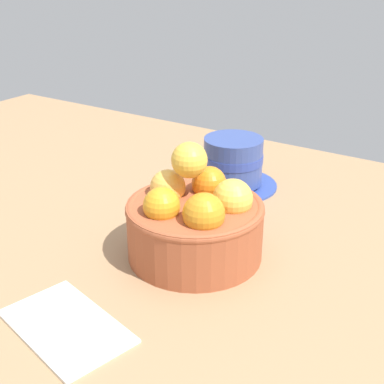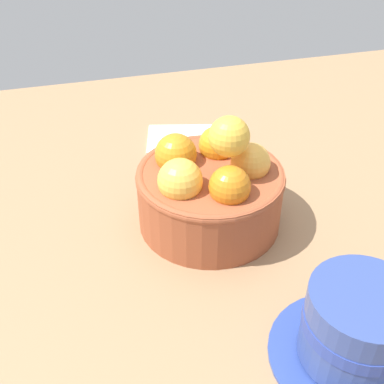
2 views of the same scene
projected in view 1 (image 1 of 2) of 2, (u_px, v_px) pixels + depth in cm
name	position (u px, v px, depth cm)	size (l,w,h in cm)	color
ground_plane	(195.00, 272.00, 60.70)	(145.64, 80.60, 4.61)	#997551
terracotta_bowl	(195.00, 220.00, 57.94)	(15.08, 15.08, 12.72)	#9E4C2D
coffee_cup	(233.00, 164.00, 75.88)	(12.89, 12.89, 7.21)	#2C4394
folded_napkin	(66.00, 325.00, 48.10)	(12.48, 7.47, 0.60)	white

